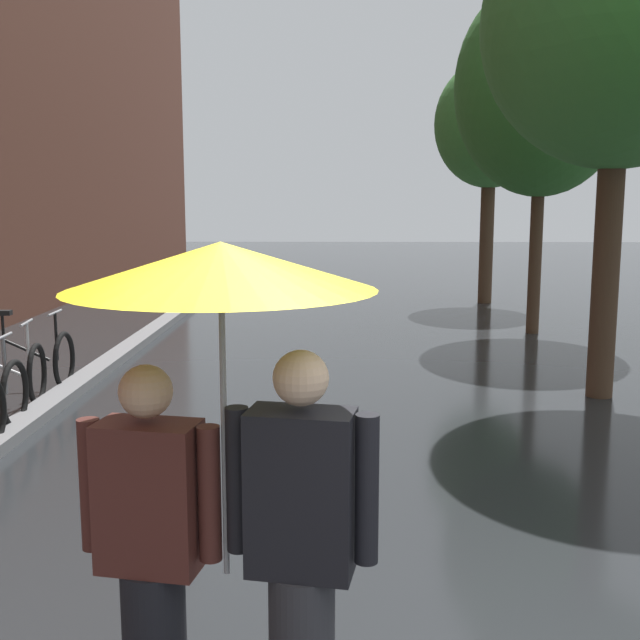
# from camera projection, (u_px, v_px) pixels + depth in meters

# --- Properties ---
(kerb_strip) EXTENTS (0.30, 36.00, 0.12)m
(kerb_strip) POSITION_uv_depth(u_px,v_px,m) (148.00, 334.00, 12.75)
(kerb_strip) COLOR slate
(kerb_strip) RESTS_ON ground
(street_tree_1) EXTENTS (3.00, 3.00, 5.73)m
(street_tree_1) POSITION_uv_depth(u_px,v_px,m) (620.00, 25.00, 8.31)
(street_tree_1) COLOR #473323
(street_tree_1) RESTS_ON ground
(street_tree_2) EXTENTS (2.88, 2.88, 5.90)m
(street_tree_2) POSITION_uv_depth(u_px,v_px,m) (543.00, 87.00, 12.58)
(street_tree_2) COLOR #473323
(street_tree_2) RESTS_ON ground
(street_tree_3) EXTENTS (2.40, 2.40, 5.27)m
(street_tree_3) POSITION_uv_depth(u_px,v_px,m) (490.00, 125.00, 16.52)
(street_tree_3) COLOR #473323
(street_tree_3) RESTS_ON ground
(parked_bicycle_5) EXTENTS (1.10, 0.73, 0.96)m
(parked_bicycle_5) POSITION_uv_depth(u_px,v_px,m) (22.00, 358.00, 9.25)
(parked_bicycle_5) COLOR black
(parked_bicycle_5) RESTS_ON ground
(couple_under_umbrella) EXTENTS (1.19, 1.17, 2.11)m
(couple_under_umbrella) POSITION_uv_depth(u_px,v_px,m) (224.00, 421.00, 2.93)
(couple_under_umbrella) COLOR black
(couple_under_umbrella) RESTS_ON ground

